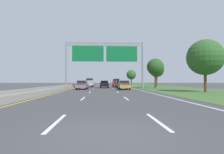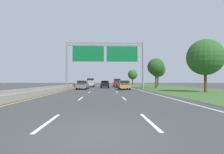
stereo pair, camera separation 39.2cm
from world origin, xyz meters
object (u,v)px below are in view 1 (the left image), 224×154
Objects in this scene: roadside_tree_mid at (155,67)px; roadside_tree_far at (157,70)px; car_gold_right_lane_sedan at (124,85)px; car_navy_right_lane_sedan at (120,84)px; roadside_tree_distant at (131,75)px; overhead_sign_gantry at (105,55)px; car_black_centre_lane_sedan at (104,84)px; car_grey_left_lane_sedan at (82,85)px; car_red_right_lane_suv at (116,82)px; pickup_truck_silver at (89,83)px; roadside_tree_near at (205,57)px.

roadside_tree_far reaches higher than roadside_tree_mid.
car_gold_right_lane_sedan is 0.66× the size of roadside_tree_far.
roadside_tree_far is at bearing -32.57° from car_gold_right_lane_sedan.
roadside_tree_distant is (6.22, 22.32, 2.92)m from car_navy_right_lane_sedan.
roadside_tree_far is at bearing 72.16° from roadside_tree_mid.
overhead_sign_gantry is 9.64m from car_navy_right_lane_sedan.
car_black_centre_lane_sedan is 7.92m from car_grey_left_lane_sedan.
car_grey_left_lane_sedan is 25.60m from roadside_tree_far.
roadside_tree_mid reaches higher than car_red_right_lane_suv.
car_navy_right_lane_sedan and car_black_centre_lane_sedan have the same top height.
car_red_right_lane_suv reaches higher than car_grey_left_lane_sedan.
roadside_tree_distant is at bearing -22.40° from car_grey_left_lane_sedan.
pickup_truck_silver is at bearing 139.59° from roadside_tree_mid.
car_black_centre_lane_sedan is at bearing -29.12° from car_grey_left_lane_sedan.
roadside_tree_distant is at bearing 90.92° from roadside_tree_mid.
car_navy_right_lane_sedan is at bearing -57.72° from car_black_centre_lane_sedan.
overhead_sign_gantry is at bearing 44.35° from car_gold_right_lane_sedan.
pickup_truck_silver reaches higher than car_gold_right_lane_sedan.
overhead_sign_gantry is 16.49m from car_red_right_lane_suv.
pickup_truck_silver is 0.89× the size of roadside_tree_mid.
car_navy_right_lane_sedan is (0.27, -8.26, -0.28)m from car_red_right_lane_suv.
roadside_tree_far is (14.63, 14.98, -1.79)m from overhead_sign_gantry.
pickup_truck_silver is at bearing 24.58° from car_black_centre_lane_sedan.
roadside_tree_mid is 28.05m from roadside_tree_distant.
roadside_tree_near is (9.99, -26.64, 3.57)m from car_red_right_lane_suv.
pickup_truck_silver is 18.81m from roadside_tree_mid.
pickup_truck_silver is at bearing 22.71° from car_gold_right_lane_sedan.
pickup_truck_silver is 0.81× the size of roadside_tree_far.
car_red_right_lane_suv is 0.78× the size of roadside_tree_mid.
car_grey_left_lane_sedan is at bearing 157.34° from car_red_right_lane_suv.
car_grey_left_lane_sedan is 0.63× the size of roadside_tree_near.
car_navy_right_lane_sedan is at bearing 139.42° from roadside_tree_mid.
car_grey_left_lane_sedan is (-0.20, -15.35, -0.26)m from pickup_truck_silver.
roadside_tree_mid reaches higher than roadside_tree_distant.
car_red_right_lane_suv is 0.67× the size of roadside_tree_near.
roadside_tree_mid is at bearing -153.22° from car_red_right_lane_suv.
overhead_sign_gantry reaches higher than car_red_right_lane_suv.
pickup_truck_silver is at bearing -130.43° from roadside_tree_distant.
car_grey_left_lane_sedan is at bearing -153.14° from overhead_sign_gantry.
pickup_truck_silver is 1.22× the size of car_gold_right_lane_sedan.
car_gold_right_lane_sedan is 7.43m from car_grey_left_lane_sedan.
car_gold_right_lane_sedan is at bearing -179.71° from car_red_right_lane_suv.
pickup_truck_silver is 18.93m from roadside_tree_far.
roadside_tree_near is 1.05× the size of roadside_tree_far.
car_grey_left_lane_sedan is (-7.33, 1.19, 0.00)m from car_gold_right_lane_sedan.
pickup_truck_silver is 1.22× the size of car_grey_left_lane_sedan.
overhead_sign_gantry is at bearing 151.57° from car_navy_right_lane_sedan.
car_red_right_lane_suv is at bearing -0.71° from car_gold_right_lane_sedan.
roadside_tree_far is (11.37, 18.24, 3.82)m from car_gold_right_lane_sedan.
overhead_sign_gantry is at bearing -61.72° from car_grey_left_lane_sedan.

